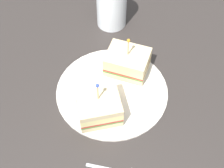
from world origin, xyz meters
TOP-DOWN VIEW (x-y plane):
  - ground_plane at (0.00, 0.00)cm, footprint 97.98×97.98cm
  - plate at (0.00, 0.00)cm, footprint 24.35×24.35cm
  - sandwich_half_front at (-1.81, -6.17)cm, footprint 10.82×10.64cm
  - sandwich_half_back at (2.50, 6.26)cm, footprint 10.27×8.67cm
  - drink_glass at (-3.44, 21.79)cm, footprint 7.43×7.43cm

SIDE VIEW (x-z plane):
  - ground_plane at x=0.00cm, z-range -2.00..0.00cm
  - plate at x=0.00cm, z-range 0.00..0.90cm
  - sandwich_half_back at x=2.50cm, z-range -1.39..8.16cm
  - sandwich_half_front at x=-1.81cm, z-range -1.38..8.25cm
  - drink_glass at x=-3.44cm, z-range -0.37..10.88cm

